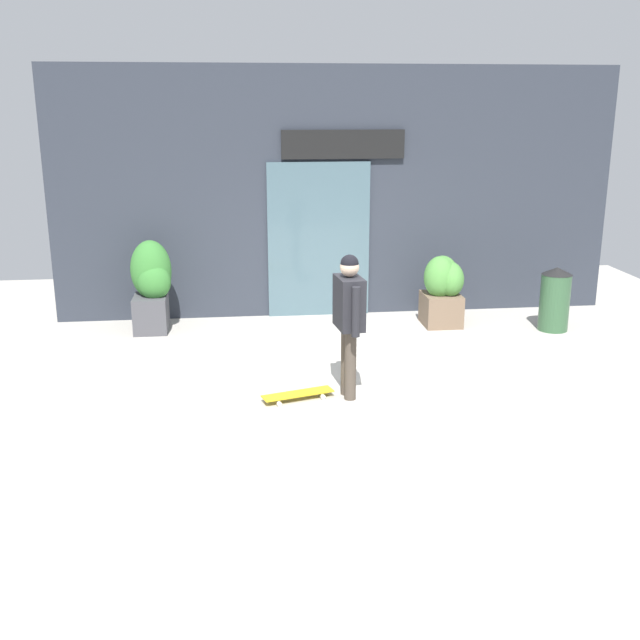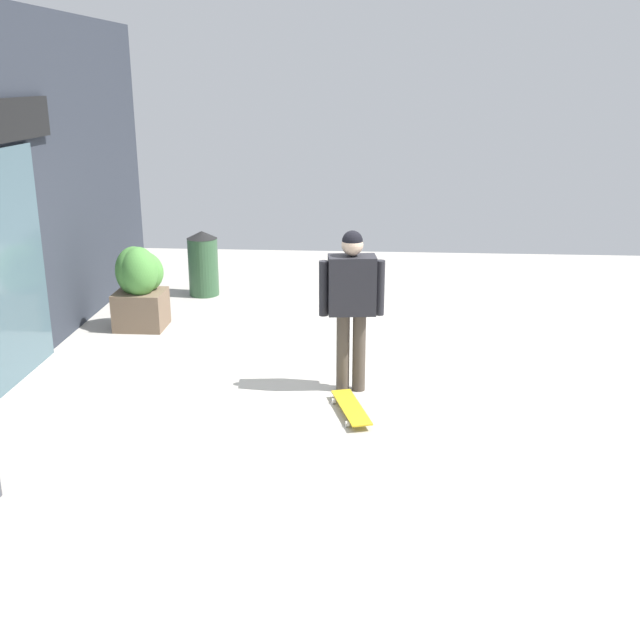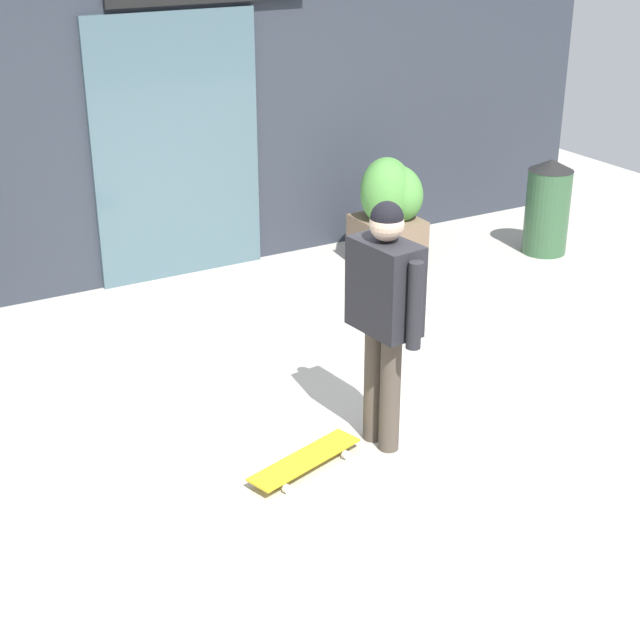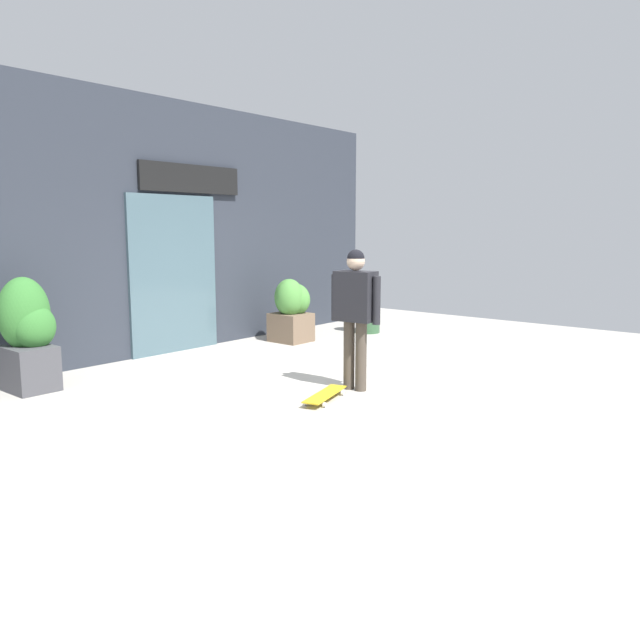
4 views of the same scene
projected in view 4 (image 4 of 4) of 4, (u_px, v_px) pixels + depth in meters
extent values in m
plane|color=#B2ADA3|center=(342.00, 378.00, 7.79)|extent=(12.00, 12.00, 0.00)
cube|color=#2D333D|center=(182.00, 228.00, 9.51)|extent=(8.53, 0.25, 3.73)
cube|color=#47606B|center=(174.00, 274.00, 9.29)|extent=(1.55, 0.06, 2.35)
cube|color=black|center=(191.00, 179.00, 9.35)|extent=(1.83, 0.05, 0.42)
cylinder|color=#4C4238|center=(361.00, 356.00, 7.12)|extent=(0.13, 0.13, 0.81)
cylinder|color=#4C4238|center=(349.00, 355.00, 7.21)|extent=(0.13, 0.13, 0.81)
cube|color=#232328|center=(355.00, 296.00, 7.06)|extent=(0.31, 0.48, 0.57)
cylinder|color=#232328|center=(377.00, 300.00, 6.92)|extent=(0.09, 0.09, 0.54)
cylinder|color=#232328|center=(335.00, 297.00, 7.22)|extent=(0.09, 0.09, 0.54)
sphere|color=beige|center=(356.00, 261.00, 7.01)|extent=(0.21, 0.21, 0.21)
sphere|color=black|center=(356.00, 258.00, 7.00)|extent=(0.20, 0.20, 0.20)
cube|color=gold|center=(325.00, 394.00, 6.77)|extent=(0.83, 0.42, 0.02)
cylinder|color=silver|center=(325.00, 405.00, 6.49)|extent=(0.06, 0.04, 0.05)
cylinder|color=silver|center=(306.00, 403.00, 6.58)|extent=(0.06, 0.04, 0.05)
cylinder|color=silver|center=(343.00, 393.00, 6.97)|extent=(0.06, 0.04, 0.05)
cylinder|color=silver|center=(325.00, 391.00, 7.05)|extent=(0.06, 0.04, 0.05)
cube|color=#47474C|center=(29.00, 368.00, 7.16)|extent=(0.47, 0.61, 0.52)
ellipsoid|color=#387A33|center=(24.00, 314.00, 7.15)|extent=(0.58, 0.52, 0.85)
ellipsoid|color=#387A33|center=(35.00, 327.00, 7.11)|extent=(0.47, 0.37, 0.52)
ellipsoid|color=#387A33|center=(28.00, 319.00, 7.22)|extent=(0.45, 0.49, 0.70)
cube|color=brown|center=(291.00, 327.00, 10.26)|extent=(0.54, 0.60, 0.47)
ellipsoid|color=#4C8C3D|center=(295.00, 299.00, 10.26)|extent=(0.42, 0.54, 0.53)
ellipsoid|color=#4C8C3D|center=(289.00, 297.00, 10.22)|extent=(0.48, 0.47, 0.61)
ellipsoid|color=#4C8C3D|center=(290.00, 298.00, 10.13)|extent=(0.46, 0.45, 0.62)
cylinder|color=#335938|center=(368.00, 310.00, 11.12)|extent=(0.43, 0.43, 0.83)
cone|color=black|center=(368.00, 284.00, 11.05)|extent=(0.43, 0.43, 0.11)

